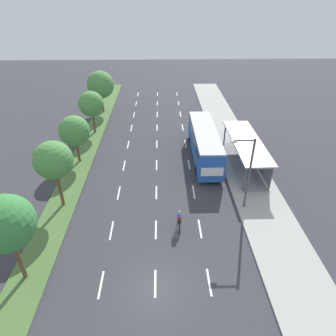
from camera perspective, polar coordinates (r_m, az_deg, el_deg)
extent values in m
plane|color=#38383D|center=(20.12, -2.50, -22.59)|extent=(140.00, 140.00, 0.00)
cube|color=#4C7038|center=(36.76, -15.26, 4.18)|extent=(2.60, 52.00, 0.12)
cube|color=#ADAAA3|center=(36.74, 12.45, 4.59)|extent=(4.50, 52.00, 0.15)
cube|color=white|center=(20.80, -12.88, -21.17)|extent=(0.14, 2.10, 0.01)
cube|color=white|center=(24.06, -10.91, -11.79)|extent=(0.14, 2.10, 0.01)
cube|color=white|center=(27.83, -9.53, -4.78)|extent=(0.14, 2.10, 0.01)
cube|color=white|center=(31.92, -8.51, 0.49)|extent=(0.14, 2.10, 0.01)
cube|color=white|center=(36.23, -7.73, 4.55)|extent=(0.14, 2.10, 0.01)
cube|color=white|center=(40.68, -7.12, 7.72)|extent=(0.14, 2.10, 0.01)
cube|color=white|center=(45.24, -6.61, 10.27)|extent=(0.14, 2.10, 0.01)
cube|color=white|center=(49.88, -6.20, 12.34)|extent=(0.14, 2.10, 0.01)
cube|color=white|center=(54.57, -5.85, 14.06)|extent=(0.14, 2.10, 0.01)
cube|color=white|center=(20.42, -2.49, -21.44)|extent=(0.14, 2.10, 0.01)
cube|color=white|center=(23.73, -2.37, -11.84)|extent=(0.14, 2.10, 0.01)
cube|color=white|center=(27.54, -2.28, -4.73)|extent=(0.14, 2.10, 0.01)
cube|color=white|center=(31.67, -2.22, 0.59)|extent=(0.14, 2.10, 0.01)
cube|color=white|center=(36.01, -2.17, 4.65)|extent=(0.14, 2.10, 0.01)
cube|color=white|center=(40.49, -2.14, 7.83)|extent=(0.14, 2.10, 0.01)
cube|color=white|center=(45.07, -2.11, 10.37)|extent=(0.14, 2.10, 0.01)
cube|color=white|center=(49.72, -2.08, 12.44)|extent=(0.14, 2.10, 0.01)
cube|color=white|center=(54.43, -2.06, 14.15)|extent=(0.14, 2.10, 0.01)
cube|color=white|center=(20.64, 7.98, -21.06)|extent=(0.14, 2.10, 0.01)
cube|color=white|center=(23.92, 6.22, -11.62)|extent=(0.14, 2.10, 0.01)
cube|color=white|center=(27.70, 5.00, -4.60)|extent=(0.14, 2.10, 0.01)
cube|color=white|center=(31.81, 4.10, 0.67)|extent=(0.14, 2.10, 0.01)
cube|color=white|center=(36.13, 3.40, 4.72)|extent=(0.14, 2.10, 0.01)
cube|color=white|center=(40.60, 2.86, 7.88)|extent=(0.14, 2.10, 0.01)
cube|color=white|center=(45.17, 2.41, 10.41)|extent=(0.14, 2.10, 0.01)
cube|color=white|center=(49.81, 2.05, 12.47)|extent=(0.14, 2.10, 0.01)
cube|color=white|center=(54.51, 1.74, 14.18)|extent=(0.14, 2.10, 0.01)
cube|color=gray|center=(32.40, 14.35, 0.70)|extent=(2.60, 10.04, 0.10)
cylinder|color=#56565B|center=(27.51, 14.71, -2.02)|extent=(0.16, 0.16, 2.60)
cylinder|color=#56565B|center=(35.59, 10.96, 6.50)|extent=(0.16, 0.16, 2.60)
cylinder|color=#56565B|center=(28.25, 19.32, -1.90)|extent=(0.16, 0.16, 2.60)
cylinder|color=#56565B|center=(36.17, 14.64, 6.45)|extent=(0.16, 0.16, 2.60)
cube|color=gray|center=(32.12, 16.80, 2.79)|extent=(0.10, 9.54, 2.34)
cube|color=gray|center=(31.14, 15.01, 5.01)|extent=(2.90, 10.44, 0.16)
cube|color=#2356B2|center=(32.43, 7.08, 4.86)|extent=(2.50, 11.20, 2.80)
cube|color=#2D3D4C|center=(32.06, 7.18, 6.22)|extent=(2.54, 10.30, 0.90)
cube|color=#B7B7B7|center=(31.80, 7.25, 7.21)|extent=(2.45, 10.98, 0.12)
cube|color=#2D3D4C|center=(37.35, 5.96, 9.23)|extent=(2.25, 0.06, 1.54)
cube|color=white|center=(27.70, 8.58, -0.76)|extent=(2.12, 0.04, 0.90)
cylinder|color=black|center=(35.97, 4.46, 5.43)|extent=(0.30, 1.00, 1.00)
cylinder|color=black|center=(36.26, 7.94, 5.43)|extent=(0.30, 1.00, 1.00)
cylinder|color=black|center=(29.94, 5.70, -0.45)|extent=(0.30, 1.00, 1.00)
cylinder|color=black|center=(30.29, 9.84, -0.39)|extent=(0.30, 1.00, 1.00)
torus|color=black|center=(24.00, 2.10, -10.07)|extent=(0.06, 0.72, 0.72)
torus|color=black|center=(23.20, 2.26, -11.88)|extent=(0.06, 0.72, 0.72)
cylinder|color=#234C99|center=(23.41, 2.19, -10.45)|extent=(0.05, 0.94, 0.05)
cylinder|color=#234C99|center=(23.46, 2.20, -10.94)|extent=(0.05, 0.57, 0.42)
cylinder|color=#234C99|center=(23.25, 2.22, -10.75)|extent=(0.04, 0.04, 0.40)
cube|color=black|center=(23.11, 2.23, -10.38)|extent=(0.12, 0.24, 0.06)
cylinder|color=black|center=(23.61, 2.13, -9.15)|extent=(0.46, 0.04, 0.04)
cube|color=#234CA8|center=(23.03, 2.22, -9.47)|extent=(0.30, 0.36, 0.59)
cube|color=#A82323|center=(22.90, 2.25, -9.70)|extent=(0.26, 0.26, 0.42)
sphere|color=tan|center=(22.85, 2.22, -8.48)|extent=(0.20, 0.20, 0.20)
cylinder|color=brown|center=(23.27, 1.91, -10.27)|extent=(0.12, 0.42, 0.25)
cylinder|color=brown|center=(23.57, 1.87, -10.46)|extent=(0.10, 0.17, 0.41)
cylinder|color=brown|center=(23.28, 2.50, -10.25)|extent=(0.12, 0.42, 0.25)
cylinder|color=brown|center=(23.58, 2.46, -10.45)|extent=(0.10, 0.17, 0.41)
cylinder|color=#234CA8|center=(23.15, 1.77, -9.03)|extent=(0.09, 0.47, 0.28)
cylinder|color=#234CA8|center=(23.17, 2.62, -9.01)|extent=(0.09, 0.47, 0.28)
cylinder|color=brown|center=(21.46, -26.94, -15.43)|extent=(0.28, 0.28, 3.34)
sphere|color=#38843D|center=(19.58, -29.03, -9.37)|extent=(3.44, 3.44, 3.44)
cylinder|color=brown|center=(26.58, -20.22, -3.82)|extent=(0.28, 0.28, 3.29)
sphere|color=#4C8E42|center=(25.15, -21.39, 1.44)|extent=(3.14, 3.14, 3.14)
cylinder|color=brown|center=(33.04, -17.05, 3.12)|extent=(0.28, 0.28, 2.39)
sphere|color=#4C8E42|center=(32.03, -17.71, 6.88)|extent=(3.18, 3.18, 3.18)
cylinder|color=brown|center=(39.54, -14.20, 8.53)|extent=(0.28, 0.28, 2.64)
sphere|color=#4C8E42|center=(38.67, -14.69, 11.93)|extent=(3.16, 3.16, 3.16)
cylinder|color=brown|center=(46.48, -12.57, 12.18)|extent=(0.28, 0.28, 2.62)
sphere|color=#4C8E42|center=(45.66, -12.98, 15.47)|extent=(3.93, 3.93, 3.93)
cylinder|color=#4C4C51|center=(24.64, 15.47, -1.28)|extent=(0.18, 0.18, 6.50)
cylinder|color=#4C4C51|center=(22.93, 14.63, 5.19)|extent=(1.60, 0.12, 0.12)
cube|color=silver|center=(22.76, 12.67, 5.06)|extent=(0.44, 0.24, 0.16)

